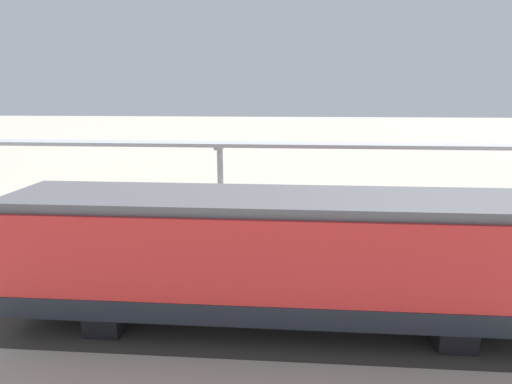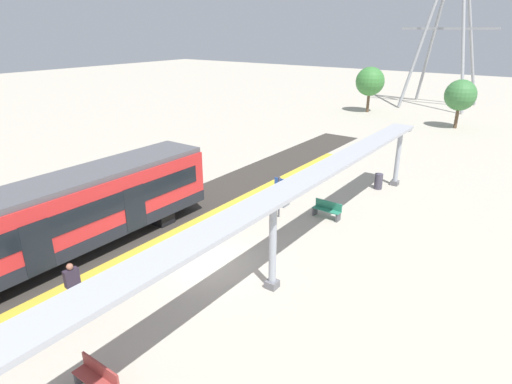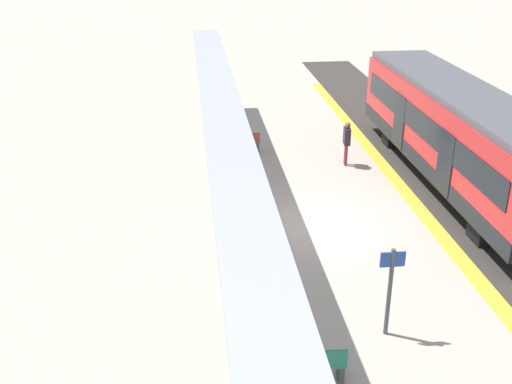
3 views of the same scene
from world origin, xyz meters
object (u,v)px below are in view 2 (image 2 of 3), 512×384
(canopy_pillar_second, at_px, (273,245))
(train_near_carriage, at_px, (72,215))
(canopy_pillar_third, at_px, (398,157))
(passenger_waiting_near_edge, at_px, (72,280))
(bench_mid_platform, at_px, (98,378))
(platform_info_sign, at_px, (279,193))
(bench_near_end, at_px, (327,209))
(trash_bin, at_px, (378,181))

(canopy_pillar_second, bearing_deg, train_near_carriage, -161.63)
(canopy_pillar_third, relative_size, passenger_waiting_near_edge, 2.09)
(canopy_pillar_second, relative_size, bench_mid_platform, 2.39)
(train_near_carriage, xyz_separation_m, bench_mid_platform, (7.19, -4.06, -1.39))
(canopy_pillar_second, height_order, passenger_waiting_near_edge, canopy_pillar_second)
(train_near_carriage, bearing_deg, platform_info_sign, 59.04)
(canopy_pillar_third, distance_m, platform_info_sign, 8.87)
(bench_mid_platform, bearing_deg, platform_info_sign, 100.15)
(canopy_pillar_second, relative_size, passenger_waiting_near_edge, 2.09)
(canopy_pillar_second, xyz_separation_m, bench_near_end, (-1.22, 6.96, -1.38))
(trash_bin, distance_m, platform_info_sign, 7.54)
(passenger_waiting_near_edge, bearing_deg, train_near_carriage, 146.01)
(canopy_pillar_second, distance_m, platform_info_sign, 6.48)
(train_near_carriage, distance_m, bench_near_end, 12.07)
(canopy_pillar_second, height_order, canopy_pillar_third, same)
(trash_bin, bearing_deg, bench_near_end, -96.27)
(trash_bin, relative_size, passenger_waiting_near_edge, 0.55)
(platform_info_sign, bearing_deg, train_near_carriage, -120.96)
(bench_mid_platform, relative_size, platform_info_sign, 0.68)
(canopy_pillar_second, xyz_separation_m, passenger_waiting_near_edge, (-4.96, -4.97, -0.75))
(trash_bin, bearing_deg, bench_mid_platform, -91.37)
(canopy_pillar_third, height_order, trash_bin, canopy_pillar_third)
(canopy_pillar_third, bearing_deg, passenger_waiting_near_edge, -104.82)
(trash_bin, height_order, passenger_waiting_near_edge, passenger_waiting_near_edge)
(trash_bin, bearing_deg, train_near_carriage, -116.59)
(canopy_pillar_second, xyz_separation_m, bench_mid_platform, (-1.07, -6.80, -1.38))
(canopy_pillar_second, relative_size, trash_bin, 3.78)
(canopy_pillar_second, bearing_deg, passenger_waiting_near_edge, -134.95)
(trash_bin, xyz_separation_m, platform_info_sign, (-2.68, -6.99, 0.85))
(canopy_pillar_second, bearing_deg, bench_near_end, 99.98)
(bench_mid_platform, bearing_deg, passenger_waiting_near_edge, 154.84)
(trash_bin, bearing_deg, canopy_pillar_second, -87.21)
(bench_mid_platform, bearing_deg, canopy_pillar_second, 81.03)
(canopy_pillar_third, relative_size, trash_bin, 3.78)
(bench_mid_platform, relative_size, passenger_waiting_near_edge, 0.87)
(bench_mid_platform, distance_m, platform_info_sign, 12.59)
(passenger_waiting_near_edge, bearing_deg, canopy_pillar_third, 75.18)
(canopy_pillar_third, bearing_deg, train_near_carriage, -116.58)
(bench_near_end, height_order, passenger_waiting_near_edge, passenger_waiting_near_edge)
(bench_mid_platform, bearing_deg, train_near_carriage, 150.59)
(canopy_pillar_second, height_order, platform_info_sign, canopy_pillar_second)
(canopy_pillar_second, bearing_deg, trash_bin, 92.79)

